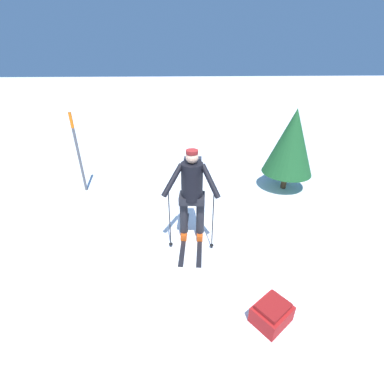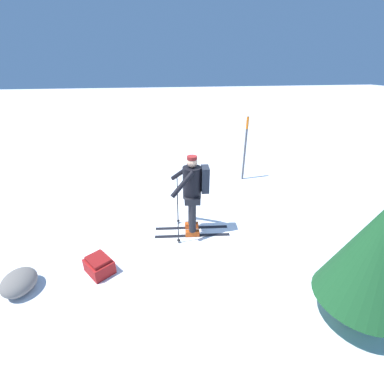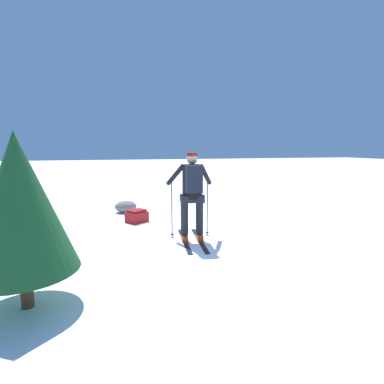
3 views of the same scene
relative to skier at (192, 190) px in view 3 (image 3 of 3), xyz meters
name	(u,v)px [view 3 (image 3 of 3)]	position (x,y,z in m)	size (l,w,h in m)	color
ground_plane	(193,240)	(0.03, 0.05, -1.02)	(80.00, 80.00, 0.00)	white
skier	(192,190)	(0.00, 0.00, 0.00)	(0.97, 1.65, 1.75)	black
dropped_backpack	(137,216)	(-0.93, 1.84, -0.88)	(0.61, 0.59, 0.31)	maroon
rock_boulder	(126,207)	(-1.14, 3.05, -0.86)	(0.61, 0.52, 0.34)	slate
pine_tree	(19,203)	(-2.51, -1.90, 0.21)	(1.22, 1.22, 2.04)	#4C331E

